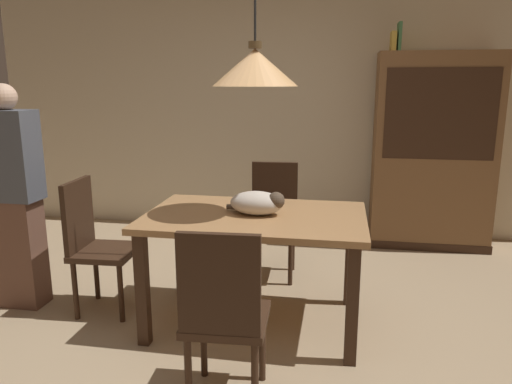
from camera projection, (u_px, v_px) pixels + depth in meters
name	position (u px, v px, depth m)	size (l,w,h in m)	color
ground	(233.00, 357.00, 2.83)	(10.00, 10.00, 0.00)	tan
back_wall	(287.00, 95.00, 5.05)	(6.40, 0.10, 2.90)	beige
dining_table	(255.00, 229.00, 3.11)	(1.40, 0.90, 0.75)	#A87A4C
chair_far_back	(273.00, 214.00, 3.98)	(0.42, 0.42, 0.93)	#382316
chair_near_front	(224.00, 311.00, 2.29)	(0.42, 0.42, 0.93)	#382316
chair_left_side	(94.00, 240.00, 3.32)	(0.42, 0.42, 0.93)	#382316
cat_sleeping	(258.00, 203.00, 3.06)	(0.39, 0.23, 0.16)	beige
pendant_lamp	(255.00, 67.00, 2.88)	(0.52, 0.52, 1.30)	#E0A86B
hutch_bookcase	(432.00, 156.00, 4.61)	(1.12, 0.45, 1.85)	brown
book_yellow_short	(393.00, 42.00, 4.45)	(0.04, 0.20, 0.18)	gold
book_green_slim	(399.00, 37.00, 4.44)	(0.03, 0.20, 0.26)	#427A4C
person_standing	(15.00, 199.00, 3.34)	(0.36, 0.22, 1.57)	brown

